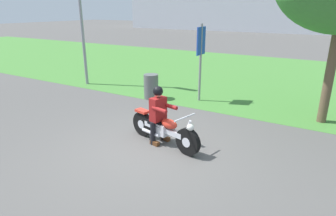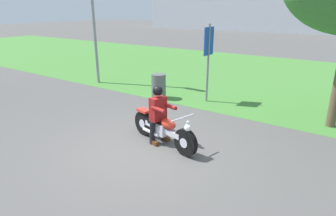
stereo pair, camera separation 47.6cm
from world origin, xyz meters
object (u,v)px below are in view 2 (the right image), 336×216
object	(u,v)px
motorcycle_lead	(163,129)
trash_can	(159,86)
rider_lead	(159,110)
sign_banner	(208,51)

from	to	relation	value
motorcycle_lead	trash_can	size ratio (longest dim) A/B	2.39
trash_can	rider_lead	bearing A→B (deg)	-53.37
rider_lead	trash_can	bearing A→B (deg)	140.19
motorcycle_lead	trash_can	distance (m)	3.76
motorcycle_lead	rider_lead	world-z (taller)	rider_lead
sign_banner	motorcycle_lead	bearing A→B (deg)	-78.39
motorcycle_lead	rider_lead	distance (m)	0.46
trash_can	sign_banner	distance (m)	2.14
trash_can	sign_banner	xyz separation A→B (m)	(1.59, 0.64, 1.29)
rider_lead	sign_banner	distance (m)	3.71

